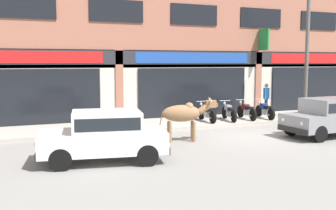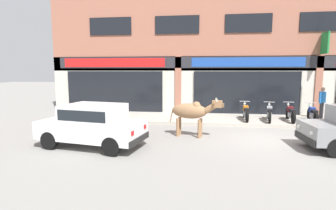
% 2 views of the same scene
% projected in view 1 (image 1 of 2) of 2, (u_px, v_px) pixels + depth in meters
% --- Properties ---
extents(ground_plane, '(90.00, 90.00, 0.00)m').
position_uv_depth(ground_plane, '(253.00, 136.00, 15.05)').
color(ground_plane, gray).
extents(sidewalk, '(19.00, 3.01, 0.15)m').
position_uv_depth(sidewalk, '(207.00, 121.00, 18.45)').
color(sidewalk, '#A8A093').
rests_on(sidewalk, ground).
extents(shop_building, '(23.00, 1.40, 8.59)m').
position_uv_depth(shop_building, '(192.00, 37.00, 19.63)').
color(shop_building, '#9E604C').
rests_on(shop_building, ground).
extents(cow, '(2.12, 0.85, 1.61)m').
position_uv_depth(cow, '(184.00, 114.00, 14.00)').
color(cow, '#936B47').
rests_on(cow, ground).
extents(car_0, '(3.67, 1.76, 1.46)m').
position_uv_depth(car_0, '(329.00, 115.00, 15.00)').
color(car_0, black).
rests_on(car_0, ground).
extents(car_1, '(3.79, 2.19, 1.46)m').
position_uv_depth(car_1, '(105.00, 134.00, 11.14)').
color(car_1, black).
rests_on(car_1, ground).
extents(motorcycle_0, '(0.52, 1.81, 0.88)m').
position_uv_depth(motorcycle_0, '(207.00, 113.00, 17.89)').
color(motorcycle_0, black).
rests_on(motorcycle_0, sidewalk).
extents(motorcycle_1, '(0.64, 1.79, 0.88)m').
position_uv_depth(motorcycle_1, '(229.00, 112.00, 18.20)').
color(motorcycle_1, black).
rests_on(motorcycle_1, sidewalk).
extents(motorcycle_2, '(0.53, 1.81, 0.88)m').
position_uv_depth(motorcycle_2, '(247.00, 111.00, 18.65)').
color(motorcycle_2, black).
rests_on(motorcycle_2, sidewalk).
extents(motorcycle_3, '(0.58, 1.81, 0.88)m').
position_uv_depth(motorcycle_3, '(265.00, 110.00, 18.92)').
color(motorcycle_3, black).
rests_on(motorcycle_3, sidewalk).
extents(pedestrian, '(0.41, 0.34, 1.60)m').
position_uv_depth(pedestrian, '(266.00, 96.00, 20.14)').
color(pedestrian, '#2D2D33').
rests_on(pedestrian, sidewalk).
extents(utility_pole, '(0.18, 0.18, 6.03)m').
position_uv_depth(utility_pole, '(307.00, 55.00, 18.76)').
color(utility_pole, '#595651').
rests_on(utility_pole, sidewalk).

